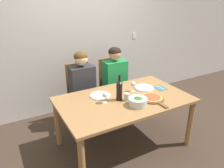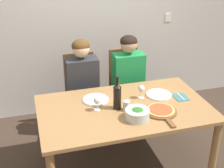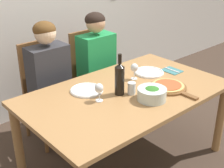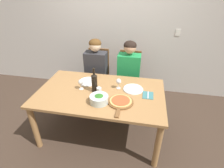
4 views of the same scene
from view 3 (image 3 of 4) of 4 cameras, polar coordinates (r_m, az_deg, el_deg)
name	(u,v)px [view 3 (image 3 of 4)]	position (r m, az deg, el deg)	size (l,w,h in m)	color
ground_plane	(125,162)	(3.01, 2.34, -13.98)	(40.00, 40.00, 0.00)	#3D2D23
dining_table	(126,101)	(2.66, 2.58, -3.10)	(1.73, 1.03, 0.73)	#9E7042
chair_left	(45,89)	(3.20, -12.11, -0.87)	(0.42, 0.42, 1.00)	brown
chair_right	(91,74)	(3.49, -3.83, 1.86)	(0.42, 0.42, 1.00)	brown
person_woman	(50,72)	(3.02, -11.35, 2.08)	(0.47, 0.51, 1.23)	#28282D
person_man	(97,58)	(3.33, -2.69, 4.69)	(0.47, 0.51, 1.23)	#28282D
wine_bottle	(120,78)	(2.51, 1.48, 1.02)	(0.08, 0.08, 0.35)	black
broccoli_bowl	(152,94)	(2.48, 7.30, -1.81)	(0.23, 0.23, 0.11)	silver
dinner_plate_left	(87,90)	(2.62, -4.65, -1.12)	(0.28, 0.28, 0.02)	white
dinner_plate_right	(149,72)	(2.99, 6.80, 2.17)	(0.28, 0.28, 0.02)	white
pizza_on_board	(169,87)	(2.70, 10.30, -0.49)	(0.32, 0.46, 0.04)	brown
wine_glass_left	(99,89)	(2.42, -2.39, -0.91)	(0.07, 0.07, 0.15)	silver
wine_glass_right	(134,68)	(2.81, 4.12, 2.87)	(0.07, 0.07, 0.15)	silver
water_tumbler	(131,88)	(2.55, 3.58, -0.80)	(0.07, 0.07, 0.10)	silver
fork_on_napkin	(172,71)	(3.08, 10.90, 2.43)	(0.14, 0.18, 0.01)	#387075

